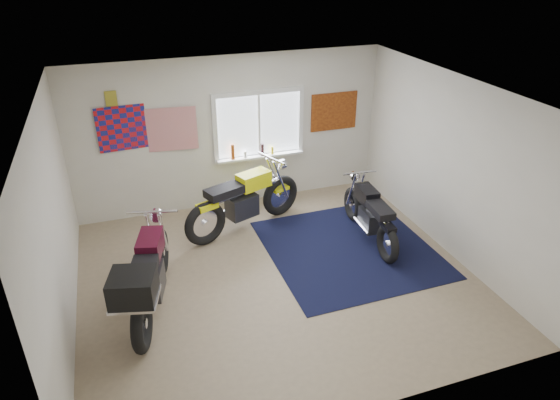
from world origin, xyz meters
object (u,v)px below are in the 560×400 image
object	(u,v)px
navy_rug	(349,248)
maroon_tourer	(147,277)
yellow_triumph	(244,201)
black_chrome_bike	(370,215)

from	to	relation	value
navy_rug	maroon_tourer	bearing A→B (deg)	-169.45
yellow_triumph	maroon_tourer	size ratio (longest dim) A/B	0.98
yellow_triumph	black_chrome_bike	distance (m)	2.07
black_chrome_bike	maroon_tourer	size ratio (longest dim) A/B	0.87
navy_rug	yellow_triumph	xyz separation A→B (m)	(-1.39, 1.17, 0.50)
black_chrome_bike	yellow_triumph	bearing A→B (deg)	64.84
black_chrome_bike	maroon_tourer	distance (m)	3.63
navy_rug	black_chrome_bike	world-z (taller)	black_chrome_bike
yellow_triumph	maroon_tourer	distance (m)	2.46
navy_rug	maroon_tourer	distance (m)	3.22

